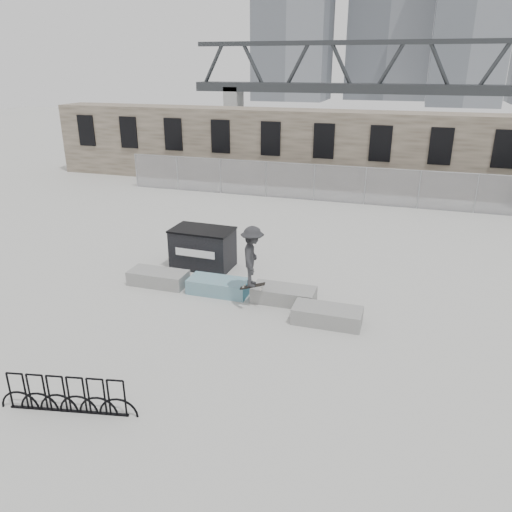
{
  "coord_description": "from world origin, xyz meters",
  "views": [
    {
      "loc": [
        5.02,
        -14.12,
        7.14
      ],
      "look_at": [
        0.52,
        0.21,
        1.3
      ],
      "focal_mm": 35.0,
      "sensor_mm": 36.0,
      "label": 1
    }
  ],
  "objects_px": {
    "planter_far_left": "(158,277)",
    "planter_offset": "(327,315)",
    "skateboarder": "(252,257)",
    "bike_rack": "(67,395)",
    "planter_center_left": "(219,286)",
    "planter_center_right": "(284,294)",
    "dumpster": "(203,248)"
  },
  "relations": [
    {
      "from": "planter_offset",
      "to": "planter_far_left",
      "type": "bearing_deg",
      "value": 170.75
    },
    {
      "from": "planter_center_right",
      "to": "dumpster",
      "type": "bearing_deg",
      "value": 151.48
    },
    {
      "from": "bike_rack",
      "to": "planter_offset",
      "type": "bearing_deg",
      "value": 50.36
    },
    {
      "from": "planter_far_left",
      "to": "skateboarder",
      "type": "bearing_deg",
      "value": -9.78
    },
    {
      "from": "planter_center_left",
      "to": "planter_offset",
      "type": "relative_size",
      "value": 1.0
    },
    {
      "from": "dumpster",
      "to": "skateboarder",
      "type": "bearing_deg",
      "value": -41.28
    },
    {
      "from": "skateboarder",
      "to": "dumpster",
      "type": "bearing_deg",
      "value": 33.74
    },
    {
      "from": "planter_center_left",
      "to": "bike_rack",
      "type": "bearing_deg",
      "value": -97.87
    },
    {
      "from": "planter_center_left",
      "to": "planter_far_left",
      "type": "bearing_deg",
      "value": 179.44
    },
    {
      "from": "planter_center_right",
      "to": "planter_offset",
      "type": "bearing_deg",
      "value": -31.89
    },
    {
      "from": "dumpster",
      "to": "bike_rack",
      "type": "distance_m",
      "value": 8.62
    },
    {
      "from": "planter_center_right",
      "to": "bike_rack",
      "type": "xyz_separation_m",
      "value": [
        -3.13,
        -6.64,
        0.17
      ]
    },
    {
      "from": "planter_offset",
      "to": "bike_rack",
      "type": "relative_size",
      "value": 0.65
    },
    {
      "from": "planter_far_left",
      "to": "planter_center_right",
      "type": "height_order",
      "value": "same"
    },
    {
      "from": "planter_far_left",
      "to": "skateboarder",
      "type": "height_order",
      "value": "skateboarder"
    },
    {
      "from": "planter_center_left",
      "to": "planter_offset",
      "type": "bearing_deg",
      "value": -14.21
    },
    {
      "from": "planter_center_left",
      "to": "planter_center_right",
      "type": "height_order",
      "value": "same"
    },
    {
      "from": "planter_far_left",
      "to": "bike_rack",
      "type": "distance_m",
      "value": 6.78
    },
    {
      "from": "planter_offset",
      "to": "skateboarder",
      "type": "relative_size",
      "value": 0.98
    },
    {
      "from": "planter_center_left",
      "to": "dumpster",
      "type": "relative_size",
      "value": 0.88
    },
    {
      "from": "dumpster",
      "to": "bike_rack",
      "type": "height_order",
      "value": "dumpster"
    },
    {
      "from": "planter_center_left",
      "to": "bike_rack",
      "type": "xyz_separation_m",
      "value": [
        -0.92,
        -6.62,
        0.17
      ]
    },
    {
      "from": "planter_offset",
      "to": "skateboarder",
      "type": "height_order",
      "value": "skateboarder"
    },
    {
      "from": "planter_far_left",
      "to": "planter_center_left",
      "type": "distance_m",
      "value": 2.23
    },
    {
      "from": "planter_far_left",
      "to": "planter_offset",
      "type": "xyz_separation_m",
      "value": [
        6.01,
        -0.98,
        0.0
      ]
    },
    {
      "from": "planter_offset",
      "to": "dumpster",
      "type": "bearing_deg",
      "value": 150.44
    },
    {
      "from": "planter_far_left",
      "to": "bike_rack",
      "type": "relative_size",
      "value": 0.65
    },
    {
      "from": "skateboarder",
      "to": "planter_offset",
      "type": "bearing_deg",
      "value": -111.71
    },
    {
      "from": "planter_far_left",
      "to": "skateboarder",
      "type": "xyz_separation_m",
      "value": [
        3.6,
        -0.62,
        1.41
      ]
    },
    {
      "from": "bike_rack",
      "to": "skateboarder",
      "type": "bearing_deg",
      "value": 69.23
    },
    {
      "from": "planter_center_left",
      "to": "bike_rack",
      "type": "relative_size",
      "value": 0.65
    },
    {
      "from": "planter_offset",
      "to": "planter_center_left",
      "type": "bearing_deg",
      "value": 165.79
    }
  ]
}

